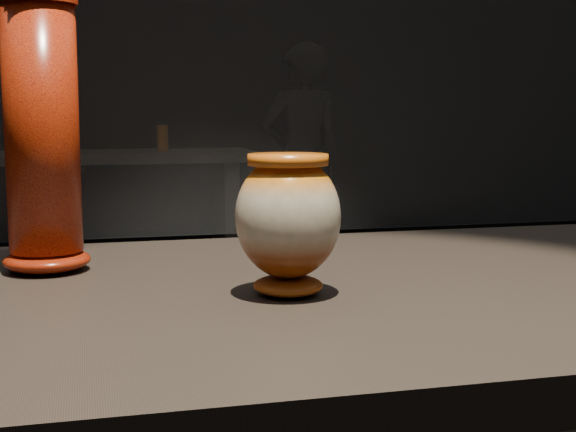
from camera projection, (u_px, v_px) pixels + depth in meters
name	position (u px, v px, depth m)	size (l,w,h in m)	color
main_vase	(288.00, 219.00, 0.97)	(0.16, 0.16, 0.17)	maroon
tall_vase	(42.00, 140.00, 1.10)	(0.16, 0.16, 0.38)	#B2310B
back_shelf	(66.00, 202.00, 4.23)	(2.00, 0.60, 0.90)	black
back_vase_mid	(60.00, 136.00, 4.15)	(0.17, 0.17, 0.17)	maroon
back_vase_right	(162.00, 138.00, 4.31)	(0.06, 0.06, 0.14)	brown
visitor	(302.00, 161.00, 5.36)	(0.57, 0.37, 1.56)	black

